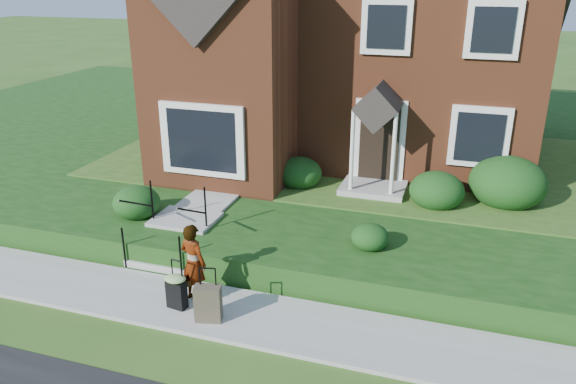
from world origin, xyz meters
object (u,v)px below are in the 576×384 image
at_px(front_steps, 176,234).
at_px(suitcase_black, 176,290).
at_px(woman, 193,263).
at_px(suitcase_olive, 208,303).

xyz_separation_m(front_steps, suitcase_black, (1.10, -2.00, -0.03)).
relative_size(woman, suitcase_black, 1.62).
bearing_deg(front_steps, suitcase_olive, -50.28).
bearing_deg(woman, suitcase_black, 77.92).
height_order(front_steps, suitcase_olive, front_steps).
xyz_separation_m(front_steps, woman, (1.29, -1.65, 0.37)).
xyz_separation_m(front_steps, suitcase_olive, (1.82, -2.19, -0.06)).
bearing_deg(suitcase_olive, front_steps, 115.85).
distance_m(suitcase_black, suitcase_olive, 0.75).
relative_size(woman, suitcase_olive, 1.53).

